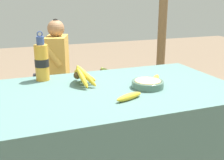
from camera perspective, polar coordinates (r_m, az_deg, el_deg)
name	(u,v)px	position (r m, az deg, el deg)	size (l,w,h in m)	color
market_counter	(114,142)	(1.84, 0.45, -12.52)	(1.48, 0.89, 0.72)	#4C706B
banana_bunch_ripe	(82,75)	(1.76, -6.15, 1.08)	(0.15, 0.26, 0.14)	#4C381E
serving_bowl	(148,83)	(1.72, 7.26, -0.71)	(0.20, 0.20, 0.05)	#4C6B5B
water_bottle	(42,61)	(1.89, -14.09, 3.67)	(0.09, 0.09, 0.32)	gold
loose_banana_front	(129,97)	(1.51, 3.51, -3.39)	(0.18, 0.10, 0.04)	gold
loose_banana_side	(155,79)	(1.85, 8.80, 0.25)	(0.13, 0.15, 0.04)	gold
wooden_bench	(61,85)	(3.09, -10.33, -0.95)	(1.70, 0.32, 0.40)	brown
seated_vendor	(53,63)	(2.99, -11.83, 3.48)	(0.46, 0.43, 1.04)	#232328
banana_bunch_green	(105,71)	(3.18, -1.52, 1.92)	(0.16, 0.23, 0.10)	#4C381E
support_post_far	(164,3)	(3.56, 10.42, 15.15)	(0.11, 0.11, 2.36)	brown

